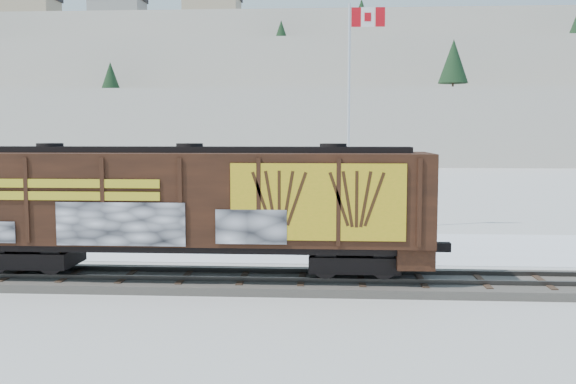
# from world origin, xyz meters

# --- Properties ---
(ground) EXTENTS (500.00, 500.00, 0.00)m
(ground) POSITION_xyz_m (0.00, 0.00, 0.00)
(ground) COLOR white
(ground) RESTS_ON ground
(rail_track) EXTENTS (50.00, 3.40, 0.43)m
(rail_track) POSITION_xyz_m (0.00, 0.00, 0.15)
(rail_track) COLOR #59544C
(rail_track) RESTS_ON ground
(parking_strip) EXTENTS (40.00, 8.00, 0.03)m
(parking_strip) POSITION_xyz_m (0.00, 7.50, 0.01)
(parking_strip) COLOR white
(parking_strip) RESTS_ON ground
(hillside) EXTENTS (360.00, 110.00, 93.00)m
(hillside) POSITION_xyz_m (-0.05, 139.79, 14.37)
(hillside) COLOR white
(hillside) RESTS_ON ground
(hopper_railcar) EXTENTS (16.19, 3.06, 4.30)m
(hopper_railcar) POSITION_xyz_m (-3.82, -0.01, 2.82)
(hopper_railcar) COLOR black
(hopper_railcar) RESTS_ON rail_track
(flagpole) EXTENTS (2.30, 0.90, 11.91)m
(flagpole) POSITION_xyz_m (2.05, 12.78, 4.43)
(flagpole) COLOR silver
(flagpole) RESTS_ON ground
(car_silver) EXTENTS (4.87, 3.08, 1.54)m
(car_silver) POSITION_xyz_m (-10.43, 7.46, 0.80)
(car_silver) COLOR #AFB1B6
(car_silver) RESTS_ON parking_strip
(car_white) EXTENTS (4.89, 2.92, 1.52)m
(car_white) POSITION_xyz_m (-4.29, 8.30, 0.79)
(car_white) COLOR silver
(car_white) RESTS_ON parking_strip
(car_dark) EXTENTS (5.05, 3.57, 1.36)m
(car_dark) POSITION_xyz_m (2.01, 6.60, 0.71)
(car_dark) COLOR black
(car_dark) RESTS_ON parking_strip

